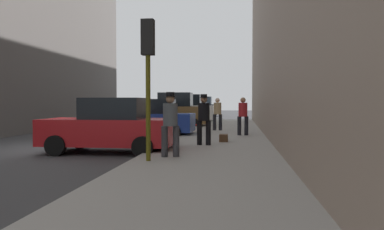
{
  "coord_description": "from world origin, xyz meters",
  "views": [
    {
      "loc": [
        6.77,
        -12.46,
        1.66
      ],
      "look_at": [
        4.42,
        6.78,
        0.98
      ],
      "focal_mm": 35.0,
      "sensor_mm": 36.0,
      "label": 1
    }
  ],
  "objects_px": {
    "pedestrian_with_beanie": "(170,121)",
    "parked_red_hatchback": "(110,127)",
    "traffic_light": "(148,59)",
    "parked_white_van": "(186,110)",
    "pedestrian_with_fedora": "(204,117)",
    "pedestrian_in_red_jacket": "(243,114)",
    "fire_hydrant": "(193,124)",
    "parked_black_suv": "(201,107)",
    "parked_bronze_suv": "(173,112)",
    "duffel_bag": "(224,138)",
    "pedestrian_in_tan_coat": "(217,112)",
    "parked_dark_green_sedan": "(194,110)",
    "parked_blue_sedan": "(150,119)"
  },
  "relations": [
    {
      "from": "parked_black_suv",
      "to": "pedestrian_in_tan_coat",
      "type": "relative_size",
      "value": 2.7
    },
    {
      "from": "parked_white_van",
      "to": "parked_dark_green_sedan",
      "type": "xyz_separation_m",
      "value": [
        0.0,
        5.76,
        -0.18
      ]
    },
    {
      "from": "parked_dark_green_sedan",
      "to": "pedestrian_in_tan_coat",
      "type": "relative_size",
      "value": 2.47
    },
    {
      "from": "pedestrian_in_red_jacket",
      "to": "fire_hydrant",
      "type": "bearing_deg",
      "value": 138.29
    },
    {
      "from": "pedestrian_with_fedora",
      "to": "pedestrian_in_red_jacket",
      "type": "distance_m",
      "value": 4.27
    },
    {
      "from": "pedestrian_with_beanie",
      "to": "parked_red_hatchback",
      "type": "bearing_deg",
      "value": 144.37
    },
    {
      "from": "parked_black_suv",
      "to": "duffel_bag",
      "type": "xyz_separation_m",
      "value": [
        3.6,
        -28.17,
        -0.74
      ]
    },
    {
      "from": "parked_red_hatchback",
      "to": "pedestrian_with_fedora",
      "type": "xyz_separation_m",
      "value": [
        2.96,
        1.26,
        0.29
      ]
    },
    {
      "from": "parked_dark_green_sedan",
      "to": "pedestrian_in_red_jacket",
      "type": "relative_size",
      "value": 2.47
    },
    {
      "from": "pedestrian_in_red_jacket",
      "to": "pedestrian_with_beanie",
      "type": "distance_m",
      "value": 7.24
    },
    {
      "from": "parked_bronze_suv",
      "to": "parked_dark_green_sedan",
      "type": "bearing_deg",
      "value": 90.0
    },
    {
      "from": "parked_bronze_suv",
      "to": "duffel_bag",
      "type": "xyz_separation_m",
      "value": [
        3.6,
        -9.63,
        -0.74
      ]
    },
    {
      "from": "pedestrian_with_beanie",
      "to": "pedestrian_with_fedora",
      "type": "bearing_deg",
      "value": 77.15
    },
    {
      "from": "parked_dark_green_sedan",
      "to": "parked_red_hatchback",
      "type": "bearing_deg",
      "value": -90.0
    },
    {
      "from": "parked_blue_sedan",
      "to": "traffic_light",
      "type": "relative_size",
      "value": 1.18
    },
    {
      "from": "pedestrian_in_tan_coat",
      "to": "duffel_bag",
      "type": "bearing_deg",
      "value": -84.56
    },
    {
      "from": "traffic_light",
      "to": "parked_red_hatchback",
      "type": "bearing_deg",
      "value": 127.96
    },
    {
      "from": "parked_white_van",
      "to": "parked_dark_green_sedan",
      "type": "bearing_deg",
      "value": 90.0
    },
    {
      "from": "parked_dark_green_sedan",
      "to": "traffic_light",
      "type": "relative_size",
      "value": 1.17
    },
    {
      "from": "parked_red_hatchback",
      "to": "pedestrian_with_fedora",
      "type": "bearing_deg",
      "value": 23.09
    },
    {
      "from": "parked_white_van",
      "to": "parked_black_suv",
      "type": "relative_size",
      "value": 1.0
    },
    {
      "from": "parked_white_van",
      "to": "duffel_bag",
      "type": "bearing_deg",
      "value": -76.98
    },
    {
      "from": "pedestrian_with_fedora",
      "to": "duffel_bag",
      "type": "height_order",
      "value": "pedestrian_with_fedora"
    },
    {
      "from": "parked_black_suv",
      "to": "duffel_bag",
      "type": "relative_size",
      "value": 10.51
    },
    {
      "from": "parked_white_van",
      "to": "duffel_bag",
      "type": "xyz_separation_m",
      "value": [
        3.6,
        -15.57,
        -0.74
      ]
    },
    {
      "from": "parked_blue_sedan",
      "to": "parked_bronze_suv",
      "type": "xyz_separation_m",
      "value": [
        -0.0,
        6.47,
        0.18
      ]
    },
    {
      "from": "fire_hydrant",
      "to": "duffel_bag",
      "type": "height_order",
      "value": "fire_hydrant"
    },
    {
      "from": "parked_blue_sedan",
      "to": "parked_black_suv",
      "type": "bearing_deg",
      "value": 90.0
    },
    {
      "from": "parked_black_suv",
      "to": "traffic_light",
      "type": "xyz_separation_m",
      "value": [
        1.85,
        -33.01,
        1.73
      ]
    },
    {
      "from": "parked_blue_sedan",
      "to": "duffel_bag",
      "type": "relative_size",
      "value": 9.64
    },
    {
      "from": "pedestrian_in_red_jacket",
      "to": "duffel_bag",
      "type": "xyz_separation_m",
      "value": [
        -0.76,
        -2.83,
        -0.81
      ]
    },
    {
      "from": "parked_white_van",
      "to": "pedestrian_with_fedora",
      "type": "relative_size",
      "value": 2.6
    },
    {
      "from": "parked_bronze_suv",
      "to": "parked_black_suv",
      "type": "distance_m",
      "value": 18.55
    },
    {
      "from": "parked_white_van",
      "to": "pedestrian_in_tan_coat",
      "type": "xyz_separation_m",
      "value": [
        3.07,
        -9.95,
        0.07
      ]
    },
    {
      "from": "parked_black_suv",
      "to": "pedestrian_in_tan_coat",
      "type": "distance_m",
      "value": 22.76
    },
    {
      "from": "fire_hydrant",
      "to": "pedestrian_with_fedora",
      "type": "distance_m",
      "value": 6.45
    },
    {
      "from": "traffic_light",
      "to": "pedestrian_with_fedora",
      "type": "distance_m",
      "value": 4.13
    },
    {
      "from": "parked_white_van",
      "to": "duffel_bag",
      "type": "relative_size",
      "value": 10.49
    },
    {
      "from": "parked_dark_green_sedan",
      "to": "pedestrian_in_tan_coat",
      "type": "xyz_separation_m",
      "value": [
        3.07,
        -15.71,
        0.26
      ]
    },
    {
      "from": "parked_red_hatchback",
      "to": "pedestrian_with_fedora",
      "type": "relative_size",
      "value": 2.37
    },
    {
      "from": "parked_bronze_suv",
      "to": "parked_black_suv",
      "type": "bearing_deg",
      "value": 90.0
    },
    {
      "from": "parked_red_hatchback",
      "to": "pedestrian_with_beanie",
      "type": "xyz_separation_m",
      "value": [
        2.29,
        -1.64,
        0.29
      ]
    },
    {
      "from": "parked_blue_sedan",
      "to": "pedestrian_in_red_jacket",
      "type": "height_order",
      "value": "pedestrian_in_red_jacket"
    },
    {
      "from": "duffel_bag",
      "to": "pedestrian_in_tan_coat",
      "type": "bearing_deg",
      "value": 95.44
    },
    {
      "from": "parked_blue_sedan",
      "to": "pedestrian_with_beanie",
      "type": "height_order",
      "value": "pedestrian_with_beanie"
    },
    {
      "from": "pedestrian_with_fedora",
      "to": "pedestrian_in_red_jacket",
      "type": "xyz_separation_m",
      "value": [
        1.41,
        4.04,
        -0.03
      ]
    },
    {
      "from": "parked_white_van",
      "to": "parked_bronze_suv",
      "type": "bearing_deg",
      "value": -90.0
    },
    {
      "from": "traffic_light",
      "to": "parked_white_van",
      "type": "bearing_deg",
      "value": 95.19
    },
    {
      "from": "parked_blue_sedan",
      "to": "fire_hydrant",
      "type": "height_order",
      "value": "parked_blue_sedan"
    },
    {
      "from": "fire_hydrant",
      "to": "traffic_light",
      "type": "xyz_separation_m",
      "value": [
        0.05,
        -9.95,
        2.26
      ]
    }
  ]
}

